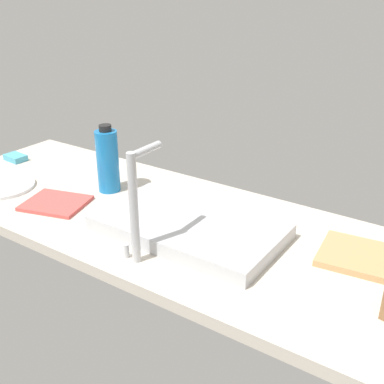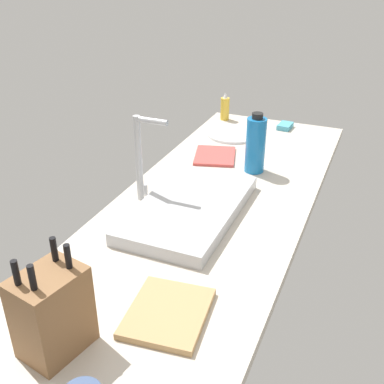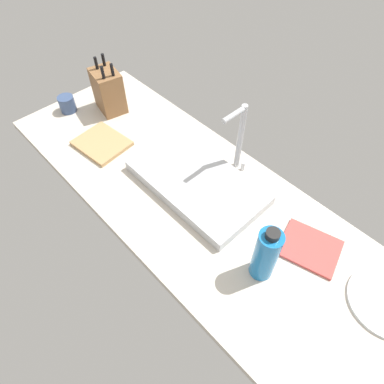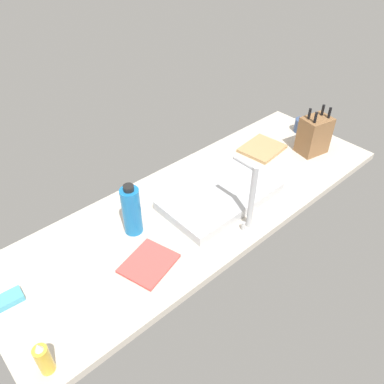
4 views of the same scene
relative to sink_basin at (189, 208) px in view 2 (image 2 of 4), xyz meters
The scene contains 10 objects.
countertop_slab 9.54cm from the sink_basin, 29.21° to the right, with size 193.88×65.75×3.50cm, color beige.
sink_basin is the anchor object (origin of this frame).
faucet 24.78cm from the sink_basin, 79.90° to the left, with size 5.50×12.36×30.92cm.
knife_block 66.06cm from the sink_basin, behind, with size 16.90×14.01×25.86cm.
cutting_board 48.96cm from the sink_basin, 162.89° to the right, with size 22.14×18.69×1.80cm, color tan.
soap_bottle 97.77cm from the sink_basin, 12.50° to the left, with size 4.49×4.49×14.15cm.
water_bottle 43.67cm from the sink_basin, 13.99° to the right, with size 7.77×7.77×24.05cm.
dinner_plate 76.57cm from the sink_basin, ahead, with size 24.42×24.42×1.20cm, color white.
dish_towel 48.86cm from the sink_basin, 10.38° to the left, with size 19.81×16.62×1.20cm, color #CC4C47.
dish_sponge 95.07cm from the sink_basin, ahead, with size 9.00×6.00×2.40cm, color #4CA3BC.
Camera 2 is at (-132.42, -49.69, 84.30)cm, focal length 43.94 mm.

